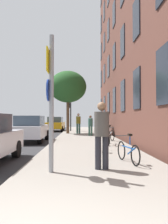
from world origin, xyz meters
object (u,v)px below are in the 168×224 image
car_1 (31,128)px  pedestrian_1 (90,124)px  bicycle_3 (109,134)px  bicycle_4 (99,132)px  tree_near (68,87)px  pedestrian_0 (102,131)px  car_2 (56,124)px  bicycle_5 (100,130)px  bicycle_0 (128,151)px  pedestrian_2 (78,122)px  bicycle_1 (98,143)px  bicycle_2 (109,137)px  traffic_light (70,110)px  sign_post (50,95)px

car_1 → pedestrian_1: bearing=40.5°
bicycle_3 → bicycle_4: (-0.40, 2.40, -0.00)m
bicycle_3 → pedestrian_1: pedestrian_1 is taller
tree_near → pedestrian_0: bearing=-83.7°
car_2 → pedestrian_1: bearing=-67.2°
bicycle_4 → bicycle_5: bicycle_5 is taller
tree_near → pedestrian_0: tree_near is taller
bicycle_0 → pedestrian_0: bearing=-135.1°
pedestrian_0 → tree_near: bearing=96.3°
bicycle_5 → car_2: (-4.37, 7.21, 0.35)m
bicycle_0 → pedestrian_2: 13.70m
bicycle_1 → bicycle_2: size_ratio=0.96×
pedestrian_0 → bicycle_0: bearing=44.9°
traffic_light → bicycle_2: (2.53, -12.74, -1.89)m
sign_post → pedestrian_0: 1.65m
bicycle_1 → car_2: 17.16m
pedestrian_2 → car_2: bearing=114.8°
car_2 → bicycle_2: bearing=-73.8°
car_2 → pedestrian_0: bearing=-80.8°
pedestrian_2 → car_1: bearing=-115.9°
sign_post → pedestrian_0: size_ratio=1.95×
car_1 → car_2: 11.75m
tree_near → bicycle_1: tree_near is taller
traffic_light → bicycle_2: traffic_light is taller
pedestrian_1 → traffic_light: bearing=105.5°
bicycle_3 → pedestrian_1: size_ratio=1.05×
pedestrian_2 → car_1: size_ratio=0.40×
tree_near → bicycle_4: size_ratio=3.40×
bicycle_4 → pedestrian_1: 1.44m
tree_near → bicycle_0: tree_near is taller
bicycle_1 → pedestrian_1: 8.43m
bicycle_5 → bicycle_2: bearing=-91.4°
traffic_light → pedestrian_2: bearing=-76.7°
bicycle_4 → pedestrian_0: bearing=-94.8°
bicycle_2 → pedestrian_0: size_ratio=0.96×
tree_near → pedestrian_0: size_ratio=3.12×
pedestrian_2 → bicycle_2: bearing=-79.7°
bicycle_2 → bicycle_0: bearing=-90.7°
tree_near → pedestrian_2: size_ratio=3.13×
bicycle_1 → bicycle_4: bicycle_4 is taller
bicycle_0 → bicycle_2: (0.06, 4.80, 0.03)m
pedestrian_1 → pedestrian_2: (-0.94, 2.79, 0.12)m
sign_post → bicycle_2: 6.59m
traffic_light → pedestrian_1: (1.87, -6.73, -1.36)m
car_2 → tree_near: bearing=-73.4°
pedestrian_2 → car_2: pedestrian_2 is taller
bicycle_4 → pedestrian_0: 10.55m
sign_post → pedestrian_1: 12.14m
bicycle_0 → car_1: car_1 is taller
tree_near → car_2: size_ratio=1.29×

